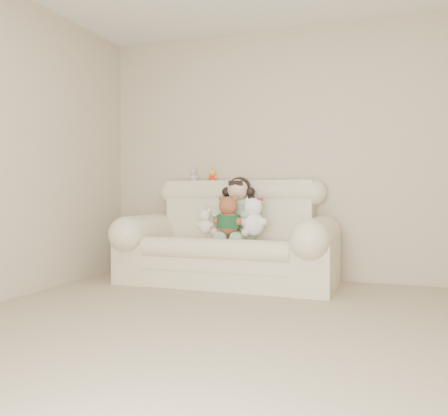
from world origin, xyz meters
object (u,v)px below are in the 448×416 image
sofa (227,231)px  seated_child (238,208)px  brown_teddy (228,211)px  white_cat (253,212)px  cream_teddy (205,219)px

sofa → seated_child: seated_child is taller
sofa → brown_teddy: bearing=-68.0°
sofa → white_cat: bearing=-19.8°
brown_teddy → cream_teddy: size_ratio=1.50×
seated_child → brown_teddy: (-0.02, -0.25, -0.02)m
seated_child → brown_teddy: size_ratio=1.47×
sofa → cream_teddy: bearing=-140.5°
brown_teddy → white_cat: brown_teddy is taller
sofa → brown_teddy: sofa is taller
sofa → cream_teddy: (-0.18, -0.15, 0.13)m
white_cat → seated_child: bearing=144.1°
brown_teddy → cream_teddy: bearing=179.0°
sofa → cream_teddy: 0.26m
white_cat → sofa: bearing=165.6°
sofa → brown_teddy: size_ratio=4.76×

